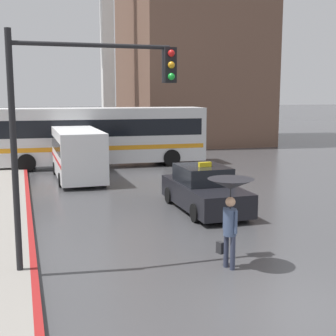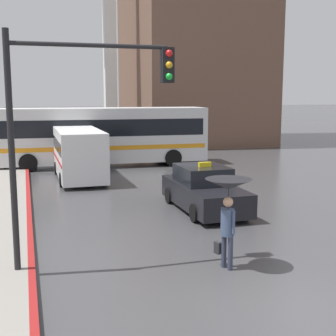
# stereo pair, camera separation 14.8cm
# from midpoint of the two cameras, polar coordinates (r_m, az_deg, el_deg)

# --- Properties ---
(ground_plane) EXTENTS (300.00, 300.00, 0.00)m
(ground_plane) POSITION_cam_midpoint_polar(r_m,az_deg,el_deg) (9.56, 13.57, -16.31)
(ground_plane) COLOR #424244
(taxi) EXTENTS (1.91, 4.45, 1.71)m
(taxi) POSITION_cam_midpoint_polar(r_m,az_deg,el_deg) (16.49, 4.65, -2.72)
(taxi) COLOR black
(taxi) RESTS_ON ground_plane
(ambulance_van) EXTENTS (2.10, 5.73, 2.38)m
(ambulance_van) POSITION_cam_midpoint_polar(r_m,az_deg,el_deg) (22.72, -10.66, 1.97)
(ambulance_van) COLOR white
(ambulance_van) RESTS_ON ground_plane
(city_bus) EXTENTS (11.76, 3.09, 3.28)m
(city_bus) POSITION_cam_midpoint_polar(r_m,az_deg,el_deg) (26.73, -7.77, 4.15)
(city_bus) COLOR silver
(city_bus) RESTS_ON ground_plane
(pedestrian_with_umbrella) EXTENTS (1.07, 1.07, 2.14)m
(pedestrian_with_umbrella) POSITION_cam_midpoint_polar(r_m,az_deg,el_deg) (10.81, 7.73, -3.42)
(pedestrian_with_umbrella) COLOR #2D3347
(pedestrian_with_umbrella) RESTS_ON ground_plane
(traffic_light) EXTENTS (3.72, 0.38, 5.40)m
(traffic_light) POSITION_cam_midpoint_polar(r_m,az_deg,el_deg) (10.60, -10.21, 7.41)
(traffic_light) COLOR black
(traffic_light) RESTS_ON ground_plane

